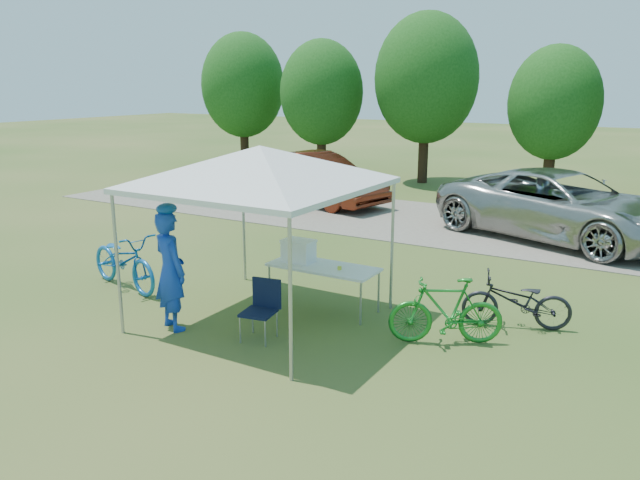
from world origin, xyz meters
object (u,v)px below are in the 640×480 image
(bike_blue, at_px, (124,260))
(bike_green, at_px, (446,311))
(cyclist, at_px, (170,271))
(folding_table, at_px, (323,268))
(cooler, at_px, (299,251))
(bike_dark, at_px, (517,301))
(minivan, at_px, (561,205))
(sedan, at_px, (316,178))
(folding_chair, at_px, (262,304))

(bike_blue, xyz_separation_m, bike_green, (5.83, 0.59, -0.04))
(bike_blue, bearing_deg, cyclist, -102.02)
(cyclist, relative_size, bike_green, 1.12)
(folding_table, height_order, cyclist, cyclist)
(cooler, height_order, bike_blue, cooler)
(bike_dark, height_order, minivan, minivan)
(cooler, relative_size, bike_dark, 0.32)
(cooler, relative_size, bike_green, 0.32)
(bike_dark, bearing_deg, minivan, 165.40)
(bike_green, distance_m, bike_dark, 1.32)
(cooler, relative_size, minivan, 0.09)
(minivan, bearing_deg, bike_blue, 161.86)
(cyclist, relative_size, minivan, 0.31)
(cyclist, bearing_deg, bike_green, -138.02)
(cyclist, xyz_separation_m, bike_green, (3.74, 1.56, -0.42))
(cyclist, bearing_deg, bike_blue, -5.61)
(bike_blue, distance_m, sedan, 8.76)
(cooler, xyz_separation_m, bike_blue, (-3.16, -0.90, -0.41))
(bike_green, bearing_deg, sedan, -167.46)
(folding_table, distance_m, bike_green, 2.22)
(minivan, relative_size, sedan, 1.24)
(folding_chair, bearing_deg, sedan, 106.75)
(bike_green, height_order, bike_dark, bike_green)
(folding_table, distance_m, bike_blue, 3.75)
(cooler, bearing_deg, folding_table, 0.00)
(bike_green, xyz_separation_m, sedan, (-7.00, 8.09, 0.31))
(bike_dark, xyz_separation_m, sedan, (-7.73, 7.00, 0.37))
(folding_table, bearing_deg, bike_green, -7.98)
(folding_table, relative_size, bike_green, 1.11)
(folding_chair, bearing_deg, bike_green, 16.51)
(folding_table, xyz_separation_m, bike_green, (2.19, -0.31, -0.21))
(cyclist, bearing_deg, cooler, -100.56)
(cyclist, xyz_separation_m, sedan, (-3.26, 9.65, -0.12))
(bike_blue, distance_m, minivan, 9.86)
(cooler, bearing_deg, minivan, 66.94)
(folding_chair, relative_size, bike_green, 0.54)
(bike_blue, height_order, minivan, minivan)
(folding_chair, xyz_separation_m, bike_dark, (3.08, 2.26, -0.09))
(cyclist, distance_m, minivan, 9.60)
(cyclist, relative_size, sedan, 0.39)
(folding_chair, distance_m, cyclist, 1.50)
(folding_table, xyz_separation_m, bike_blue, (-3.63, -0.90, -0.17))
(cyclist, height_order, bike_green, cyclist)
(cyclist, bearing_deg, folding_table, -110.32)
(folding_table, relative_size, sedan, 0.38)
(folding_table, xyz_separation_m, cyclist, (-1.55, -1.87, 0.21))
(cyclist, xyz_separation_m, bike_blue, (-2.08, 0.97, -0.38))
(cooler, bearing_deg, sedan, 119.09)
(folding_table, bearing_deg, bike_dark, 14.97)
(cyclist, height_order, bike_dark, cyclist)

